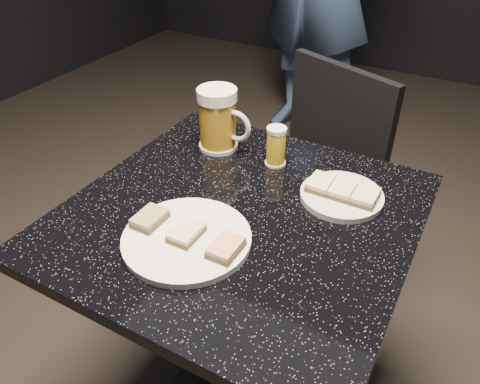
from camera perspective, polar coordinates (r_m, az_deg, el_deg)
name	(u,v)px	position (r m, az deg, el deg)	size (l,w,h in m)	color
plate_large	(187,239)	(0.91, -6.51, -5.70)	(0.25, 0.25, 0.01)	white
plate_small	(342,196)	(1.04, 12.27, -0.46)	(0.18, 0.18, 0.01)	silver
table	(240,291)	(1.15, 0.00, -11.95)	(0.70, 0.70, 0.75)	black
beer_mug	(219,119)	(1.17, -2.61, 8.84)	(0.15, 0.10, 0.16)	silver
beer_tumbler	(276,146)	(1.12, 4.41, 5.57)	(0.05, 0.05, 0.10)	silver
chair	(308,184)	(1.53, 8.31, 1.00)	(0.50, 0.50, 0.86)	black
canapes_on_plate_large	(186,232)	(0.90, -6.57, -4.92)	(0.23, 0.07, 0.02)	#4C3521
canapes_on_plate_small	(342,190)	(1.03, 12.39, 0.27)	(0.15, 0.07, 0.02)	#4C3521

